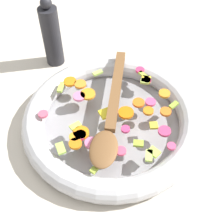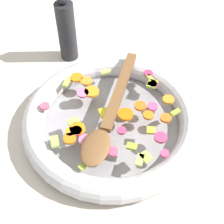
% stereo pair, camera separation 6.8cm
% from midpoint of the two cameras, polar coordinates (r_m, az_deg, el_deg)
% --- Properties ---
extents(ground_plane, '(4.00, 4.00, 0.00)m').
position_cam_midpoint_polar(ground_plane, '(0.72, 2.71, -2.75)').
color(ground_plane, beige).
extents(skillet, '(0.40, 0.40, 0.05)m').
position_cam_midpoint_polar(skillet, '(0.70, 2.77, -1.65)').
color(skillet, gray).
rests_on(skillet, ground_plane).
extents(chopped_vegetables, '(0.31, 0.30, 0.01)m').
position_cam_midpoint_polar(chopped_vegetables, '(0.68, 3.01, -0.14)').
color(chopped_vegetables, orange).
rests_on(chopped_vegetables, skillet).
extents(wooden_spoon, '(0.34, 0.06, 0.01)m').
position_cam_midpoint_polar(wooden_spoon, '(0.66, 2.51, -0.68)').
color(wooden_spoon, brown).
rests_on(wooden_spoon, chopped_vegetables).
extents(pepper_mill, '(0.05, 0.05, 0.19)m').
position_cam_midpoint_polar(pepper_mill, '(0.85, -5.98, 14.56)').
color(pepper_mill, '#232328').
rests_on(pepper_mill, ground_plane).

